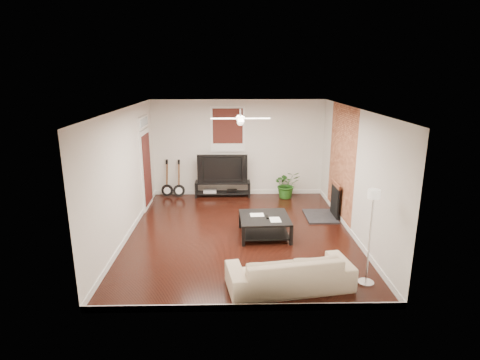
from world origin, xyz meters
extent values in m
cube|color=black|center=(0.00, 0.00, 0.00)|extent=(5.00, 6.00, 0.01)
cube|color=white|center=(0.00, 0.00, 2.80)|extent=(5.00, 6.00, 0.01)
cube|color=silver|center=(0.00, 3.00, 1.40)|extent=(5.00, 0.01, 2.80)
cube|color=silver|center=(0.00, -3.00, 1.40)|extent=(5.00, 0.01, 2.80)
cube|color=silver|center=(-2.50, 0.00, 1.40)|extent=(0.01, 6.00, 2.80)
cube|color=silver|center=(2.50, 0.00, 1.40)|extent=(0.01, 6.00, 2.80)
cube|color=brown|center=(2.49, 1.00, 1.40)|extent=(0.02, 2.20, 2.80)
cube|color=black|center=(2.20, 1.00, 0.46)|extent=(0.80, 1.10, 0.92)
cube|color=#3F1911|center=(-0.30, 2.97, 1.95)|extent=(1.00, 0.06, 1.30)
cube|color=white|center=(-2.46, 1.90, 1.25)|extent=(0.08, 1.00, 2.50)
cube|color=black|center=(-0.46, 2.78, 0.23)|extent=(1.61, 0.43, 0.45)
imported|color=black|center=(-0.46, 2.80, 0.86)|extent=(1.44, 0.19, 0.83)
cube|color=black|center=(0.53, -0.14, 0.23)|extent=(1.12, 1.12, 0.45)
imported|color=#C1A890|center=(0.78, -2.32, 0.31)|extent=(2.20, 1.16, 0.61)
imported|color=#225A19|center=(1.40, 2.60, 0.41)|extent=(0.82, 0.74, 0.81)
camera|label=1|loc=(-0.18, -8.21, 3.53)|focal=29.16mm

